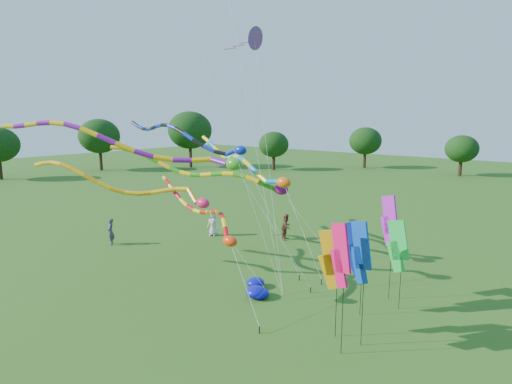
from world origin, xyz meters
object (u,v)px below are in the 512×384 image
Objects in this scene: tube_kite_red at (205,215)px; person_a at (213,224)px; tube_kite_orange at (137,187)px; person_b at (111,232)px; blue_nylon_heap at (257,286)px; person_c at (286,227)px.

tube_kite_red reaches higher than person_a.
person_a is at bearing 89.39° from tube_kite_orange.
person_b is (-3.75, -6.04, 0.01)m from person_a.
tube_kite_orange is at bearing -122.27° from tube_kite_red.
tube_kite_orange reaches higher than person_b.
tube_kite_orange is (-2.94, -2.02, 1.39)m from tube_kite_red.
blue_nylon_heap is 0.99× the size of person_b.
person_a is (-3.05, 8.47, -4.14)m from tube_kite_orange.
tube_kite_red is 10.12m from person_b.
blue_nylon_heap is 12.66m from person_b.
tube_kite_red is 4.54m from blue_nylon_heap.
person_a is at bearing 147.35° from blue_nylon_heap.
tube_kite_red is 9.22m from person_a.
person_c is (8.47, 8.68, 0.01)m from person_b.
tube_kite_orange is at bearing 162.92° from person_c.
person_b reaches higher than person_a.
blue_nylon_heap is 1.01× the size of person_a.
tube_kite_orange is 6.90× the size of person_a.
blue_nylon_heap is (5.83, 2.78, -4.80)m from tube_kite_orange.
person_c is (-4.16, 8.33, 0.68)m from blue_nylon_heap.
tube_kite_orange is 11.96m from person_c.
person_c is at bearing 86.94° from person_b.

